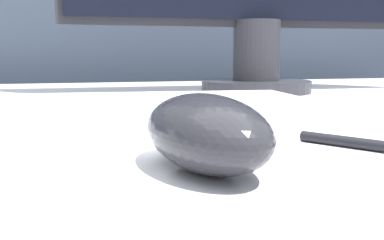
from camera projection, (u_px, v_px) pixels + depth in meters
partition_panel at (80, 149)px, 1.17m from camera, size 5.00×0.03×1.17m
computer_mouse_near at (207, 132)px, 0.25m from camera, size 0.08×0.12×0.04m
keyboard at (112, 110)px, 0.43m from camera, size 0.40×0.17×0.02m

